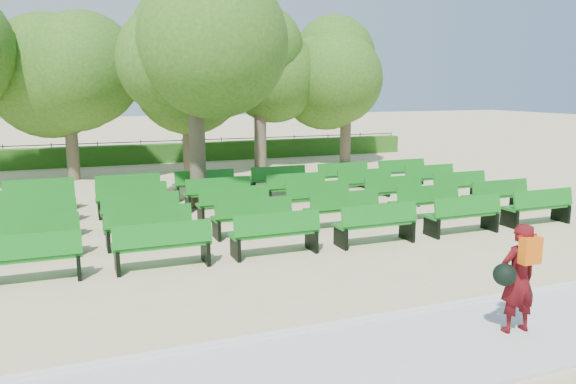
# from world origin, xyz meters

# --- Properties ---
(ground) EXTENTS (120.00, 120.00, 0.00)m
(ground) POSITION_xyz_m (0.00, 0.00, 0.00)
(ground) COLOR tan
(paving) EXTENTS (30.00, 2.20, 0.06)m
(paving) POSITION_xyz_m (0.00, -7.40, 0.03)
(paving) COLOR beige
(paving) RESTS_ON ground
(curb) EXTENTS (30.00, 0.12, 0.10)m
(curb) POSITION_xyz_m (0.00, -6.25, 0.05)
(curb) COLOR silver
(curb) RESTS_ON ground
(hedge) EXTENTS (26.00, 0.70, 0.90)m
(hedge) POSITION_xyz_m (0.00, 14.00, 0.45)
(hedge) COLOR #285917
(hedge) RESTS_ON ground
(fence) EXTENTS (26.00, 0.10, 1.02)m
(fence) POSITION_xyz_m (0.00, 14.40, 0.00)
(fence) COLOR black
(fence) RESTS_ON ground
(tree_line) EXTENTS (21.80, 6.80, 7.04)m
(tree_line) POSITION_xyz_m (0.00, 10.00, 0.00)
(tree_line) COLOR #36611A
(tree_line) RESTS_ON ground
(bench_array) EXTENTS (1.94, 0.62, 1.22)m
(bench_array) POSITION_xyz_m (1.01, 1.02, 0.10)
(bench_array) COLOR #136E17
(bench_array) RESTS_ON ground
(tree_among) EXTENTS (4.20, 4.20, 6.11)m
(tree_among) POSITION_xyz_m (-0.69, 3.10, 4.20)
(tree_among) COLOR brown
(tree_among) RESTS_ON ground
(person) EXTENTS (0.77, 0.47, 1.63)m
(person) POSITION_xyz_m (1.64, -7.42, 0.90)
(person) COLOR #490A0E
(person) RESTS_ON ground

